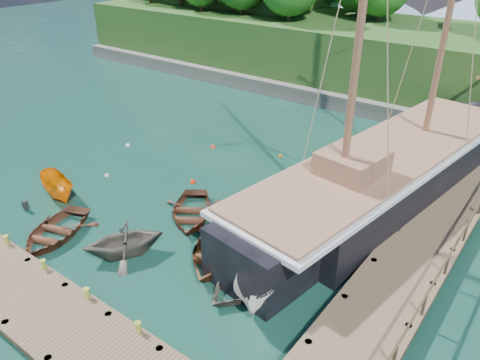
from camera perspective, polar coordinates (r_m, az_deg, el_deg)
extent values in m
plane|color=#143B2F|center=(24.24, -11.09, -6.46)|extent=(160.00, 160.00, 0.00)
cube|color=brown|center=(19.78, -21.37, -15.48)|extent=(20.00, 3.20, 0.12)
cube|color=black|center=(19.88, -21.29, -15.82)|extent=(20.00, 3.20, 0.20)
cube|color=brown|center=(24.05, 21.53, -6.87)|extent=(3.20, 24.00, 0.12)
cube|color=black|center=(24.14, 21.46, -7.18)|extent=(3.20, 24.00, 0.20)
cylinder|color=black|center=(34.70, 25.20, 2.45)|extent=(0.28, 0.28, 1.10)
cylinder|color=olive|center=(24.95, -26.18, -8.10)|extent=(0.26, 0.26, 0.45)
cylinder|color=olive|center=(22.69, -22.44, -11.11)|extent=(0.26, 0.26, 0.45)
cylinder|color=olive|center=(20.62, -17.82, -14.68)|extent=(0.26, 0.26, 0.45)
cylinder|color=olive|center=(18.80, -12.03, -18.86)|extent=(0.26, 0.26, 0.45)
imported|color=brown|center=(25.35, -21.55, -6.43)|extent=(4.53, 5.28, 0.92)
imported|color=#5A544A|center=(23.06, -13.78, -8.82)|extent=(4.62, 4.78, 1.93)
imported|color=brown|center=(22.39, -2.53, -9.16)|extent=(5.07, 5.98, 1.05)
imported|color=#5D544E|center=(20.69, 0.38, -12.81)|extent=(3.08, 4.17, 0.83)
imported|color=#4F2C1D|center=(25.27, -5.97, -4.45)|extent=(5.08, 5.38, 0.91)
imported|color=orange|center=(28.93, -21.13, -1.85)|extent=(3.87, 2.34, 1.40)
imported|color=silver|center=(20.47, 2.66, -13.39)|extent=(3.50, 5.15, 1.86)
cube|color=black|center=(27.62, 17.05, -0.40)|extent=(7.90, 17.52, 3.51)
cube|color=black|center=(36.87, 25.54, 5.32)|extent=(3.76, 5.70, 3.16)
cube|color=black|center=(20.74, 3.43, -9.44)|extent=(4.43, 4.86, 3.34)
cube|color=silver|center=(26.89, 17.55, 2.74)|extent=(8.72, 22.79, 0.25)
cube|color=brown|center=(26.79, 17.63, 3.23)|extent=(8.17, 22.24, 0.12)
cube|color=brown|center=(23.63, 13.52, 2.02)|extent=(3.15, 3.37, 1.20)
sphere|color=silver|center=(30.34, -15.92, 0.47)|extent=(0.31, 0.31, 0.31)
sphere|color=red|center=(28.58, -5.77, -0.30)|extent=(0.33, 0.33, 0.33)
sphere|color=#E23100|center=(26.76, -0.59, -2.27)|extent=(0.30, 0.30, 0.30)
sphere|color=white|center=(27.33, 2.22, -1.59)|extent=(0.29, 0.29, 0.29)
sphere|color=red|center=(33.14, -3.30, 3.98)|extent=(0.35, 0.35, 0.35)
sphere|color=#CF6711|center=(31.87, 4.97, 2.89)|extent=(0.29, 0.29, 0.29)
sphere|color=white|center=(34.27, -13.50, 4.07)|extent=(0.34, 0.34, 0.34)
cube|color=#474744|center=(45.54, 4.38, 11.59)|extent=(50.00, 4.00, 1.40)
cube|color=#224C18|center=(49.95, 8.39, 15.72)|extent=(50.00, 14.00, 6.00)
cube|color=#224C18|center=(60.57, -1.77, 20.08)|extent=(24.00, 12.00, 10.00)
cylinder|color=#382616|center=(52.14, -0.70, 20.65)|extent=(0.36, 0.36, 1.40)
cylinder|color=#382616|center=(49.96, 0.20, 20.32)|extent=(0.36, 0.36, 1.40)
cylinder|color=#382616|center=(47.72, 16.54, 18.87)|extent=(0.36, 0.36, 1.40)
cylinder|color=#382616|center=(50.53, 6.56, 20.24)|extent=(0.36, 0.36, 1.40)
cylinder|color=#382616|center=(50.80, 14.24, 19.66)|extent=(0.36, 0.36, 1.40)
cylinder|color=#382616|center=(46.60, 5.93, 19.60)|extent=(0.36, 0.36, 1.40)
cylinder|color=#382616|center=(55.82, 15.35, 20.24)|extent=(0.36, 0.36, 1.40)
cylinder|color=#382616|center=(52.13, 5.31, 20.54)|extent=(0.36, 0.36, 1.40)
cylinder|color=#382616|center=(52.34, -4.77, 20.59)|extent=(0.36, 0.36, 1.40)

